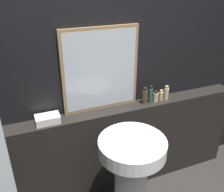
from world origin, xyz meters
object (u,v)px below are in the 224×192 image
at_px(shampoo_bottle, 145,96).
at_px(conditioner_bottle, 150,95).
at_px(towel_stack, 48,119).
at_px(body_wash_bottle, 161,95).
at_px(mirror, 101,70).
at_px(lotion_bottle, 156,97).
at_px(hand_soap_bottle, 166,93).
at_px(pedestal_sink, 131,175).

distance_m(shampoo_bottle, conditioner_bottle, 0.06).
bearing_deg(conditioner_bottle, towel_stack, -180.00).
distance_m(towel_stack, body_wash_bottle, 1.05).
distance_m(mirror, conditioner_bottle, 0.54).
bearing_deg(body_wash_bottle, towel_stack, -180.00).
bearing_deg(mirror, body_wash_bottle, -6.59).
bearing_deg(mirror, lotion_bottle, -7.33).
bearing_deg(towel_stack, hand_soap_bottle, 0.00).
xyz_separation_m(towel_stack, shampoo_bottle, (0.88, 0.00, 0.04)).
distance_m(shampoo_bottle, body_wash_bottle, 0.18).
height_order(pedestal_sink, body_wash_bottle, body_wash_bottle).
xyz_separation_m(pedestal_sink, towel_stack, (-0.52, 0.48, 0.35)).
bearing_deg(pedestal_sink, lotion_bottle, 45.29).
height_order(mirror, towel_stack, mirror).
xyz_separation_m(towel_stack, lotion_bottle, (0.99, 0.00, 0.02)).
height_order(towel_stack, lotion_bottle, lotion_bottle).
bearing_deg(lotion_bottle, towel_stack, 180.00).
relative_size(pedestal_sink, body_wash_bottle, 8.70).
xyz_separation_m(mirror, body_wash_bottle, (0.57, -0.07, -0.31)).
relative_size(pedestal_sink, lotion_bottle, 8.97).
bearing_deg(pedestal_sink, conditioner_bottle, 48.99).
bearing_deg(shampoo_bottle, pedestal_sink, -126.74).
bearing_deg(mirror, pedestal_sink, -85.82).
height_order(pedestal_sink, shampoo_bottle, shampoo_bottle).
relative_size(mirror, conditioner_bottle, 4.31).
bearing_deg(conditioner_bottle, pedestal_sink, -131.01).
height_order(mirror, shampoo_bottle, mirror).
xyz_separation_m(mirror, shampoo_bottle, (0.40, -0.07, -0.28)).
height_order(pedestal_sink, conditioner_bottle, conditioner_bottle).
relative_size(body_wash_bottle, hand_soap_bottle, 0.77).
relative_size(towel_stack, conditioner_bottle, 1.16).
bearing_deg(hand_soap_bottle, towel_stack, -180.00).
height_order(mirror, conditioner_bottle, mirror).
xyz_separation_m(conditioner_bottle, body_wash_bottle, (0.12, -0.00, -0.03)).
height_order(mirror, lotion_bottle, mirror).
bearing_deg(hand_soap_bottle, mirror, 173.99).
bearing_deg(body_wash_bottle, pedestal_sink, -138.00).
bearing_deg(body_wash_bottle, shampoo_bottle, 180.00).
bearing_deg(towel_stack, body_wash_bottle, 0.00).
xyz_separation_m(shampoo_bottle, lotion_bottle, (0.12, -0.00, -0.03)).
bearing_deg(conditioner_bottle, body_wash_bottle, -0.00).
height_order(body_wash_bottle, hand_soap_bottle, hand_soap_bottle).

